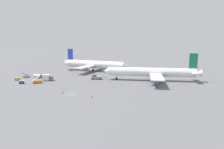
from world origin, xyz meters
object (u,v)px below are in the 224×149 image
(gse_stair_truck_yellow, at_px, (37,81))
(gse_baggage_cart_near_cluster, at_px, (17,79))
(gse_fuel_bowser_stubby, at_px, (38,76))
(gse_baggage_cart_trailing, at_px, (22,82))
(gse_catering_truck_tall, at_px, (48,78))
(ground_crew_ramp_agent_by_cones, at_px, (91,96))
(airliner_being_pushed, at_px, (152,72))
(ground_crew_marshaller_foreground, at_px, (63,92))
(gse_belt_loader_portside, at_px, (26,76))
(pushback_tug, at_px, (96,77))
(airliner_at_gate_left, at_px, (94,64))

(gse_stair_truck_yellow, bearing_deg, gse_baggage_cart_near_cluster, 166.19)
(gse_fuel_bowser_stubby, bearing_deg, gse_baggage_cart_trailing, -85.14)
(gse_catering_truck_tall, distance_m, ground_crew_ramp_agent_by_cones, 45.39)
(airliner_being_pushed, xyz_separation_m, ground_crew_marshaller_foreground, (-34.48, -39.93, -4.05))
(gse_baggage_cart_trailing, height_order, ground_crew_ramp_agent_by_cones, ground_crew_ramp_agent_by_cones)
(gse_catering_truck_tall, relative_size, gse_baggage_cart_trailing, 2.03)
(gse_baggage_cart_near_cluster, relative_size, gse_fuel_bowser_stubby, 0.58)
(gse_baggage_cart_trailing, bearing_deg, gse_stair_truck_yellow, 26.30)
(airliner_being_pushed, xyz_separation_m, gse_belt_loader_portside, (-75.43, -10.83, -4.07))
(gse_catering_truck_tall, bearing_deg, airliner_being_pushed, 15.88)
(gse_fuel_bowser_stubby, relative_size, ground_crew_ramp_agent_by_cones, 3.00)
(airliner_being_pushed, height_order, gse_baggage_cart_near_cluster, airliner_being_pushed)
(gse_belt_loader_portside, xyz_separation_m, gse_stair_truck_yellow, (16.68, -12.83, 0.20))
(pushback_tug, xyz_separation_m, ground_crew_marshaller_foreground, (-2.55, -35.41, -0.42))
(gse_fuel_bowser_stubby, distance_m, ground_crew_ramp_agent_by_cones, 56.90)
(airliner_at_gate_left, bearing_deg, gse_fuel_bowser_stubby, -124.30)
(pushback_tug, distance_m, gse_baggage_cart_near_cluster, 45.22)
(pushback_tug, bearing_deg, gse_belt_loader_portside, -171.75)
(airliner_at_gate_left, height_order, gse_catering_truck_tall, airliner_at_gate_left)
(pushback_tug, height_order, gse_baggage_cart_near_cluster, pushback_tug)
(airliner_being_pushed, height_order, gse_belt_loader_portside, airliner_being_pushed)
(pushback_tug, relative_size, ground_crew_marshaller_foreground, 5.79)
(pushback_tug, distance_m, gse_fuel_bowser_stubby, 35.74)
(airliner_at_gate_left, height_order, gse_fuel_bowser_stubby, airliner_at_gate_left)
(pushback_tug, bearing_deg, ground_crew_ramp_agent_by_cones, -72.81)
(gse_catering_truck_tall, bearing_deg, gse_baggage_cart_near_cluster, -168.47)
(airliner_being_pushed, relative_size, ground_crew_ramp_agent_by_cones, 31.16)
(gse_belt_loader_portside, relative_size, gse_catering_truck_tall, 0.74)
(airliner_being_pushed, bearing_deg, gse_catering_truck_tall, -164.12)
(gse_stair_truck_yellow, bearing_deg, pushback_tug, 35.50)
(airliner_at_gate_left, height_order, gse_baggage_cart_near_cluster, airliner_at_gate_left)
(airliner_being_pushed, xyz_separation_m, pushback_tug, (-31.93, -4.52, -3.63))
(airliner_at_gate_left, xyz_separation_m, gse_belt_loader_portside, (-31.71, -34.50, -4.37))
(gse_baggage_cart_near_cluster, bearing_deg, gse_belt_loader_portside, 95.99)
(pushback_tug, height_order, ground_crew_marshaller_foreground, pushback_tug)
(airliner_at_gate_left, height_order, gse_stair_truck_yellow, airliner_at_gate_left)
(gse_stair_truck_yellow, height_order, ground_crew_marshaller_foreground, gse_stair_truck_yellow)
(airliner_at_gate_left, relative_size, ground_crew_ramp_agent_by_cones, 29.33)
(gse_catering_truck_tall, xyz_separation_m, gse_fuel_bowser_stubby, (-10.16, 5.56, -0.42))
(airliner_at_gate_left, xyz_separation_m, ground_crew_ramp_agent_by_cones, (23.60, -66.36, -4.29))
(gse_stair_truck_yellow, bearing_deg, gse_fuel_bowser_stubby, 122.82)
(gse_baggage_cart_near_cluster, bearing_deg, gse_stair_truck_yellow, -13.81)
(pushback_tug, height_order, gse_belt_loader_portside, gse_belt_loader_portside)
(gse_catering_truck_tall, relative_size, ground_crew_marshaller_foreground, 3.87)
(gse_catering_truck_tall, bearing_deg, gse_baggage_cart_trailing, -128.81)
(gse_fuel_bowser_stubby, bearing_deg, gse_belt_loader_portside, -178.81)
(gse_belt_loader_portside, height_order, gse_catering_truck_tall, gse_catering_truck_tall)
(gse_belt_loader_portside, distance_m, gse_fuel_bowser_stubby, 8.31)
(gse_belt_loader_portside, height_order, ground_crew_ramp_agent_by_cones, gse_belt_loader_portside)
(airliner_at_gate_left, distance_m, gse_belt_loader_portside, 47.06)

